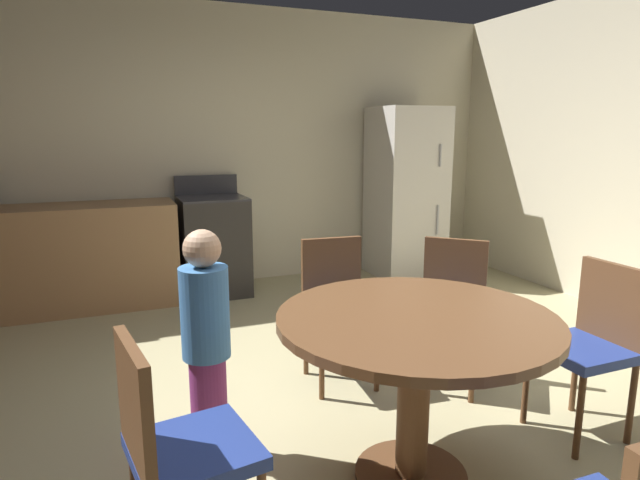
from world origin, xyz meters
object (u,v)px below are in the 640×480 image
object	(u,v)px
oven_range	(214,245)
chair_north	(337,301)
chair_west	(174,443)
chair_east	(593,338)
refrigerator	(406,193)
dining_table	(415,350)
chair_northeast	(451,302)
person_child	(206,340)

from	to	relation	value
oven_range	chair_north	xyz separation A→B (m)	(0.36, -2.08, 0.03)
chair_west	chair_east	bearing A→B (deg)	-4.29
chair_west	chair_north	size ratio (longest dim) A/B	1.00
refrigerator	dining_table	distance (m)	3.54
refrigerator	dining_table	size ratio (longest dim) A/B	1.50
chair_north	refrigerator	bearing A→B (deg)	145.32
chair_west	chair_north	bearing A→B (deg)	38.16
oven_range	chair_west	distance (m)	3.35
oven_range	dining_table	distance (m)	3.12
chair_northeast	chair_east	distance (m)	0.80
refrigerator	chair_west	size ratio (longest dim) A/B	2.02
refrigerator	chair_northeast	size ratio (longest dim) A/B	2.02
oven_range	person_child	bearing A→B (deg)	-101.33
refrigerator	person_child	distance (m)	3.62
chair_east	chair_west	size ratio (longest dim) A/B	1.00
chair_east	chair_west	distance (m)	2.05
chair_west	person_child	distance (m)	0.70
chair_east	refrigerator	bearing A→B (deg)	-103.71
oven_range	chair_east	world-z (taller)	oven_range
dining_table	person_child	xyz separation A→B (m)	(-0.79, 0.50, -0.02)
chair_northeast	chair_north	bearing A→B (deg)	-70.53
oven_range	chair_north	bearing A→B (deg)	-80.20
chair_east	person_child	bearing A→B (deg)	-15.50
chair_east	chair_north	bearing A→B (deg)	-47.55
person_child	oven_range	bearing A→B (deg)	111.05
dining_table	oven_range	bearing A→B (deg)	94.98
chair_northeast	chair_east	xyz separation A→B (m)	(0.32, -0.74, 0.00)
dining_table	chair_northeast	bearing A→B (deg)	46.14
chair_north	chair_east	bearing A→B (deg)	47.55
refrigerator	person_child	bearing A→B (deg)	-135.08
chair_northeast	person_child	bearing A→B (deg)	-37.08
refrigerator	dining_table	xyz separation A→B (m)	(-1.76, -3.05, -0.28)
chair_northeast	person_child	xyz separation A→B (m)	(-1.51, -0.24, 0.08)
dining_table	person_child	distance (m)	0.94
dining_table	chair_east	xyz separation A→B (m)	(1.03, 0.00, -0.10)
oven_range	person_child	distance (m)	2.66
oven_range	chair_north	distance (m)	2.11
chair_northeast	oven_range	bearing A→B (deg)	-113.53
chair_northeast	chair_west	world-z (taller)	same
chair_east	chair_west	xyz separation A→B (m)	(-2.05, -0.16, 0.00)
chair_northeast	chair_north	distance (m)	0.69
dining_table	refrigerator	bearing A→B (deg)	59.97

